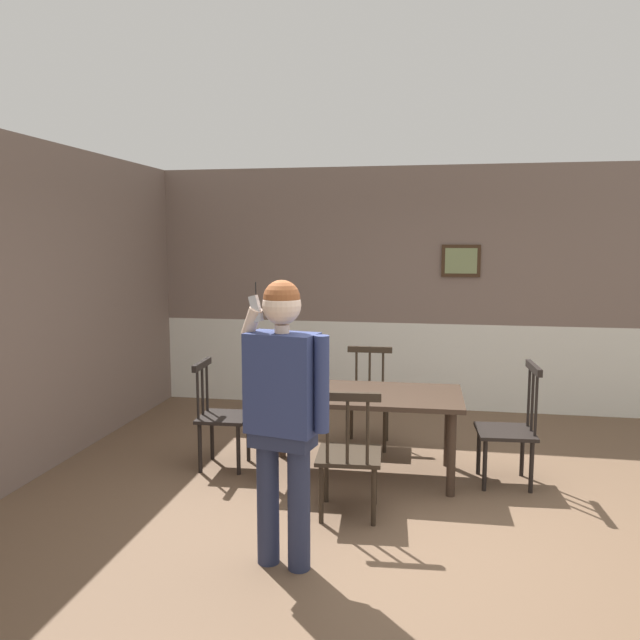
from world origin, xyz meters
name	(u,v)px	position (x,y,z in m)	size (l,w,h in m)	color
ground_plane	(397,521)	(0.00, 0.00, 0.00)	(7.08, 7.08, 0.00)	brown
room_back_partition	(414,294)	(0.00, 3.22, 1.39)	(6.31, 0.17, 2.88)	#756056
dining_table	(360,402)	(-0.37, 0.87, 0.65)	(1.74, 0.91, 0.73)	#38281E
chair_near_window	(368,398)	(-0.39, 1.70, 0.48)	(0.46, 0.46, 0.96)	#2D2319
chair_by_doorway	(510,428)	(0.88, 0.89, 0.48)	(0.49, 0.49, 1.02)	black
chair_at_table_head	(349,454)	(-0.36, 0.04, 0.47)	(0.50, 0.50, 0.98)	#2D2319
chair_opposite_corner	(220,415)	(-1.62, 0.85, 0.47)	(0.45, 0.45, 0.96)	black
person_figure	(284,402)	(-0.66, -0.76, 1.05)	(0.58, 0.32, 1.79)	#282E49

